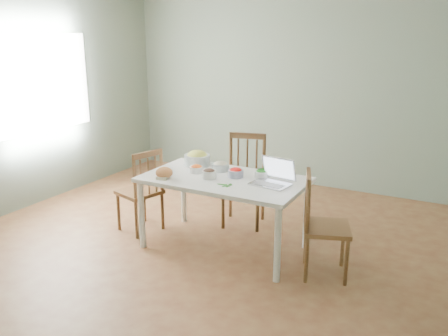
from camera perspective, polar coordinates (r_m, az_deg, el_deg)
The scene contains 19 objects.
floor at distance 4.89m, azimuth -2.89°, elevation -9.36°, with size 5.00×5.00×0.00m, color brown.
wall_back at distance 6.72m, azimuth 8.16°, elevation 9.51°, with size 5.00×0.00×2.70m, color slate.
wall_left at distance 6.15m, azimuth -23.64°, elevation 7.75°, with size 0.00×5.00×2.70m, color slate.
window_left at distance 6.31m, azimuth -21.55°, elevation 9.52°, with size 0.04×1.60×1.20m, color white.
dining_table at distance 4.70m, azimuth -0.00°, elevation -5.52°, with size 1.58×0.89×0.74m, color white, non-canonical shape.
chair_far at distance 5.24m, azimuth 2.40°, elevation -1.62°, with size 0.45×0.43×1.02m, color #42200F, non-canonical shape.
chair_left at distance 5.18m, azimuth -10.26°, elevation -2.64°, with size 0.41×0.39×0.92m, color #42200F, non-canonical shape.
chair_right at distance 4.25m, azimuth 12.42°, elevation -6.84°, with size 0.42×0.40×0.94m, color #42200F, non-canonical shape.
bread_boule at distance 4.59m, azimuth -7.30°, elevation -0.56°, with size 0.17×0.17×0.11m, color #B2703D.
butter_stick at distance 4.54m, azimuth -7.62°, elevation -1.28°, with size 0.11×0.03×0.03m, color beige.
bowl_squash at distance 4.99m, azimuth -3.29°, elevation 1.19°, with size 0.27×0.27×0.16m, color yellow, non-canonical shape.
bowl_carrot at distance 4.75m, azimuth -3.38°, elevation -0.08°, with size 0.14×0.14×0.08m, color orange, non-canonical shape.
bowl_onion at distance 4.80m, azimuth -0.44°, elevation 0.24°, with size 0.18×0.18×0.10m, color silver, non-canonical shape.
bowl_mushroom at distance 4.55m, azimuth -1.83°, elevation -0.68°, with size 0.14×0.14×0.09m, color black, non-canonical shape.
bowl_redpep at distance 4.59m, azimuth 1.43°, elevation -0.55°, with size 0.15×0.15×0.09m, color red, non-canonical shape.
bowl_broccoli at distance 4.59m, azimuth 4.58°, elevation -0.64°, with size 0.13×0.13×0.08m, color black, non-canonical shape.
flatbread at distance 4.73m, azimuth 5.39°, elevation -0.58°, with size 0.19×0.19×0.02m, color tan.
basil_bunch at distance 4.35m, azimuth 0.01°, elevation -1.98°, with size 0.17×0.17×0.02m, color #266820, non-canonical shape.
laptop at distance 4.35m, azimuth 5.69°, elevation -0.57°, with size 0.35×0.31×0.24m, color silver, non-canonical shape.
Camera 1 is at (2.31, -3.77, 2.10)m, focal length 37.55 mm.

